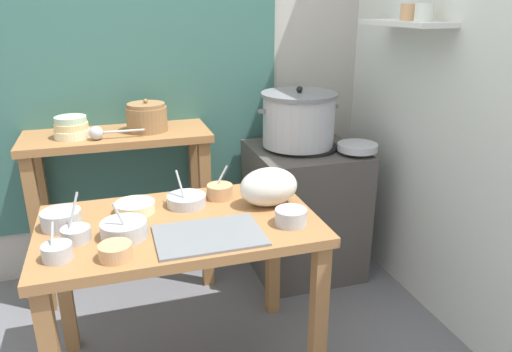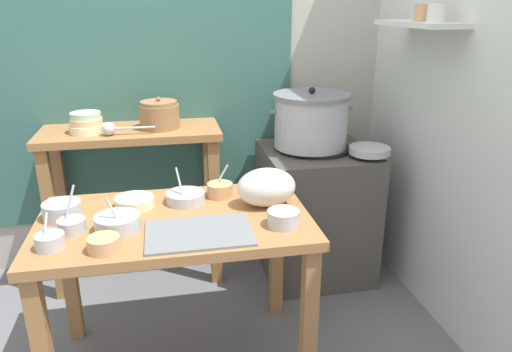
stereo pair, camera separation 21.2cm
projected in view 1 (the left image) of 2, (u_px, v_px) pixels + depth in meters
wall_back at (150, 48)px, 2.68m from camera, size 4.40×0.12×2.60m
wall_right at (453, 58)px, 2.24m from camera, size 0.30×3.20×2.60m
prep_table at (181, 245)px, 1.96m from camera, size 1.10×0.66×0.72m
back_shelf_table at (121, 172)px, 2.59m from camera, size 0.96×0.40×0.90m
stove_block at (303, 209)px, 2.86m from camera, size 0.60×0.61×0.78m
steamer_pot at (299, 119)px, 2.68m from camera, size 0.47×0.43×0.33m
clay_pot at (147, 117)px, 2.53m from camera, size 0.21×0.21×0.17m
bowl_stack_enamel at (72, 128)px, 2.41m from camera, size 0.18×0.18×0.11m
ladle at (98, 133)px, 2.38m from camera, size 0.27×0.07×0.07m
serving_tray at (209, 235)px, 1.79m from camera, size 0.40×0.28×0.01m
plastic_bag at (269, 187)px, 2.04m from camera, size 0.25×0.17×0.17m
wide_pan at (357, 147)px, 2.62m from camera, size 0.22×0.22×0.04m
prep_bowl_0 at (135, 207)px, 1.99m from camera, size 0.17×0.17×0.04m
prep_bowl_1 at (124, 229)px, 1.78m from camera, size 0.17×0.17×0.15m
prep_bowl_2 at (61, 219)px, 1.85m from camera, size 0.15×0.15×0.07m
prep_bowl_3 at (220, 191)px, 2.14m from camera, size 0.11×0.11×0.14m
prep_bowl_4 at (186, 200)px, 2.06m from camera, size 0.17×0.17×0.16m
prep_bowl_5 at (115, 251)px, 1.63m from camera, size 0.11×0.11×0.05m
prep_bowl_6 at (57, 251)px, 1.62m from camera, size 0.10×0.10×0.13m
prep_bowl_7 at (76, 233)px, 1.75m from camera, size 0.11×0.11×0.18m
prep_bowl_8 at (291, 216)px, 1.88m from camera, size 0.13×0.13×0.06m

